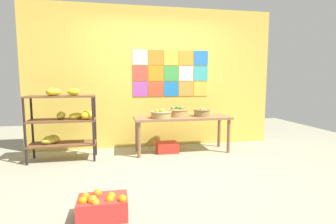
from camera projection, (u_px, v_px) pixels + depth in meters
ground at (171, 173)px, 3.70m from camera, size 9.17×9.17×0.00m
back_wall_with_art at (154, 78)px, 5.11m from camera, size 4.73×0.07×2.65m
banana_shelf_unit at (62, 119)px, 4.26m from camera, size 1.06×0.47×1.17m
display_table at (182, 121)px, 4.75m from camera, size 1.71×0.56×0.64m
fruit_basket_back_right at (202, 112)px, 4.79m from camera, size 0.30×0.30×0.16m
fruit_basket_left at (161, 114)px, 4.56m from camera, size 0.37×0.37×0.17m
fruit_basket_back_left at (177, 112)px, 4.81m from camera, size 0.40×0.40×0.18m
produce_crate_under_table at (167, 147)px, 4.79m from camera, size 0.37×0.32×0.17m
orange_crate_foreground at (103, 206)px, 2.49m from camera, size 0.46×0.30×0.25m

